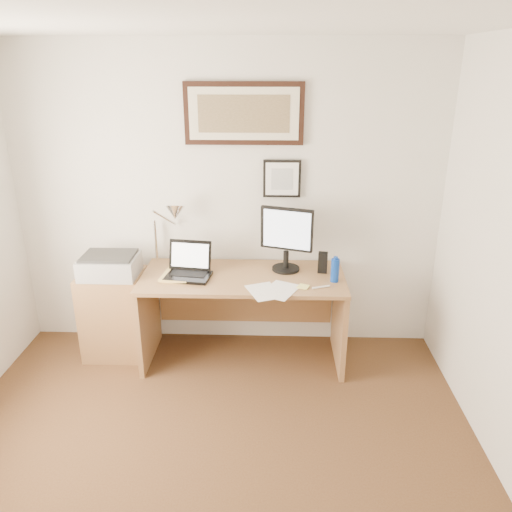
{
  "coord_description": "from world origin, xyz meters",
  "views": [
    {
      "loc": [
        0.38,
        -1.96,
        2.31
      ],
      "look_at": [
        0.26,
        1.43,
        1.0
      ],
      "focal_mm": 35.0,
      "sensor_mm": 36.0,
      "label": 1
    }
  ],
  "objects_px": {
    "water_bottle": "(335,270)",
    "laptop": "(189,269)",
    "desk": "(244,298)",
    "lcd_monitor": "(287,236)",
    "printer": "(110,265)",
    "side_cabinet": "(115,314)",
    "book": "(164,274)"
  },
  "relations": [
    {
      "from": "side_cabinet",
      "to": "laptop",
      "type": "bearing_deg",
      "value": -5.11
    },
    {
      "from": "book",
      "to": "desk",
      "type": "bearing_deg",
      "value": 8.26
    },
    {
      "from": "book",
      "to": "desk",
      "type": "relative_size",
      "value": 0.19
    },
    {
      "from": "book",
      "to": "printer",
      "type": "xyz_separation_m",
      "value": [
        -0.43,
        0.02,
        0.06
      ]
    },
    {
      "from": "book",
      "to": "laptop",
      "type": "xyz_separation_m",
      "value": [
        0.2,
        -0.0,
        0.05
      ]
    },
    {
      "from": "water_bottle",
      "to": "desk",
      "type": "relative_size",
      "value": 0.11
    },
    {
      "from": "water_bottle",
      "to": "laptop",
      "type": "xyz_separation_m",
      "value": [
        -1.13,
        0.07,
        -0.03
      ]
    },
    {
      "from": "desk",
      "to": "lcd_monitor",
      "type": "relative_size",
      "value": 3.08
    },
    {
      "from": "water_bottle",
      "to": "desk",
      "type": "distance_m",
      "value": 0.8
    },
    {
      "from": "book",
      "to": "laptop",
      "type": "distance_m",
      "value": 0.21
    },
    {
      "from": "laptop",
      "to": "lcd_monitor",
      "type": "xyz_separation_m",
      "value": [
        0.76,
        0.13,
        0.23
      ]
    },
    {
      "from": "laptop",
      "to": "side_cabinet",
      "type": "bearing_deg",
      "value": 174.89
    },
    {
      "from": "water_bottle",
      "to": "laptop",
      "type": "relative_size",
      "value": 0.49
    },
    {
      "from": "lcd_monitor",
      "to": "printer",
      "type": "xyz_separation_m",
      "value": [
        -1.39,
        -0.11,
        -0.22
      ]
    },
    {
      "from": "lcd_monitor",
      "to": "book",
      "type": "bearing_deg",
      "value": -172.21
    },
    {
      "from": "laptop",
      "to": "printer",
      "type": "distance_m",
      "value": 0.63
    },
    {
      "from": "water_bottle",
      "to": "book",
      "type": "distance_m",
      "value": 1.33
    },
    {
      "from": "side_cabinet",
      "to": "printer",
      "type": "relative_size",
      "value": 1.66
    },
    {
      "from": "lcd_monitor",
      "to": "side_cabinet",
      "type": "bearing_deg",
      "value": -176.89
    },
    {
      "from": "water_bottle",
      "to": "desk",
      "type": "height_order",
      "value": "water_bottle"
    },
    {
      "from": "printer",
      "to": "lcd_monitor",
      "type": "bearing_deg",
      "value": 4.6
    },
    {
      "from": "water_bottle",
      "to": "side_cabinet",
      "type": "bearing_deg",
      "value": 175.8
    },
    {
      "from": "desk",
      "to": "laptop",
      "type": "bearing_deg",
      "value": -167.52
    },
    {
      "from": "side_cabinet",
      "to": "desk",
      "type": "relative_size",
      "value": 0.46
    },
    {
      "from": "desk",
      "to": "lcd_monitor",
      "type": "bearing_deg",
      "value": 6.92
    },
    {
      "from": "side_cabinet",
      "to": "laptop",
      "type": "relative_size",
      "value": 1.97
    },
    {
      "from": "water_bottle",
      "to": "printer",
      "type": "height_order",
      "value": "water_bottle"
    },
    {
      "from": "side_cabinet",
      "to": "laptop",
      "type": "height_order",
      "value": "laptop"
    },
    {
      "from": "laptop",
      "to": "printer",
      "type": "relative_size",
      "value": 0.84
    },
    {
      "from": "side_cabinet",
      "to": "lcd_monitor",
      "type": "bearing_deg",
      "value": 3.11
    },
    {
      "from": "desk",
      "to": "printer",
      "type": "height_order",
      "value": "printer"
    },
    {
      "from": "laptop",
      "to": "printer",
      "type": "height_order",
      "value": "laptop"
    }
  ]
}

